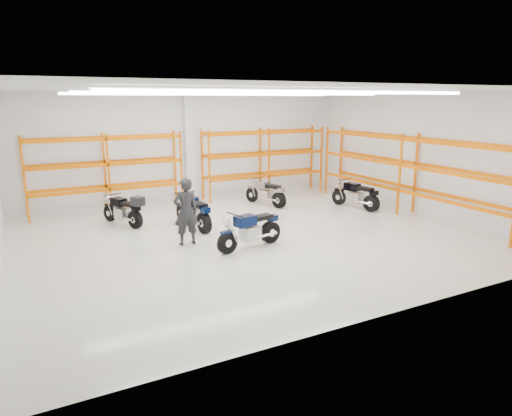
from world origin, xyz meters
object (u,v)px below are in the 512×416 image
motorcycle_back_a (125,211)px  motorcycle_back_b (194,213)px  motorcycle_back_d (357,196)px  standing_man (186,212)px  structural_column (189,148)px  motorcycle_main (252,230)px  motorcycle_back_c (267,193)px

motorcycle_back_a → motorcycle_back_b: bearing=-35.5°
motorcycle_back_a → motorcycle_back_d: bearing=-11.4°
standing_man → structural_column: 6.10m
motorcycle_back_d → structural_column: 7.12m
motorcycle_main → motorcycle_back_c: motorcycle_main is taller
motorcycle_main → standing_man: standing_man is taller
motorcycle_main → motorcycle_back_c: size_ratio=1.05×
motorcycle_main → motorcycle_back_a: size_ratio=1.09×
motorcycle_main → motorcycle_back_c: (3.00, 4.54, -0.02)m
motorcycle_back_a → motorcycle_back_d: 8.80m
motorcycle_back_b → motorcycle_back_d: size_ratio=1.06×
motorcycle_main → standing_man: (-1.60, 1.17, 0.49)m
motorcycle_back_c → standing_man: size_ratio=1.05×
motorcycle_back_a → motorcycle_back_d: motorcycle_back_a is taller
motorcycle_back_b → standing_man: size_ratio=1.16×
motorcycle_back_a → motorcycle_main: bearing=-56.1°
standing_man → motorcycle_main: bearing=145.5°
motorcycle_back_c → standing_man: 5.73m
motorcycle_back_b → motorcycle_back_d: 6.67m
motorcycle_back_c → standing_man: bearing=-143.8°
motorcycle_back_c → motorcycle_back_b: bearing=-154.4°
motorcycle_back_b → structural_column: size_ratio=0.52×
motorcycle_back_b → motorcycle_back_d: bearing=-2.9°
motorcycle_main → motorcycle_back_a: (-2.77, 4.12, 0.01)m
standing_man → structural_column: size_ratio=0.45×
structural_column → motorcycle_back_a: bearing=-141.2°
motorcycle_back_a → standing_man: (1.17, -2.95, 0.48)m
structural_column → motorcycle_back_c: bearing=-41.6°
motorcycle_main → motorcycle_back_d: 6.33m
motorcycle_back_b → motorcycle_back_c: size_ratio=1.10×
motorcycle_back_b → motorcycle_back_a: bearing=144.5°
standing_man → motorcycle_back_c: bearing=-142.1°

